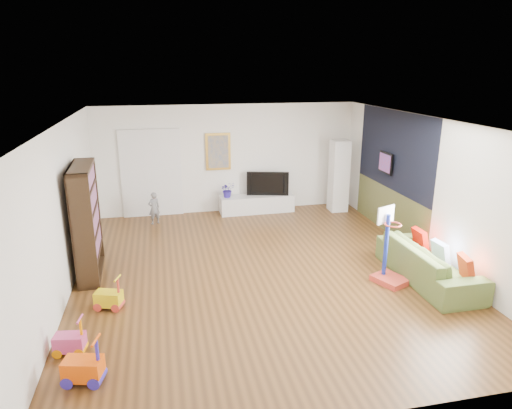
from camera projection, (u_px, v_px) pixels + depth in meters
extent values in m
cube|color=brown|center=(261.00, 271.00, 8.32)|extent=(6.50, 7.50, 0.00)
cube|color=white|center=(261.00, 122.00, 7.54)|extent=(6.50, 7.50, 0.00)
cube|color=white|center=(228.00, 159.00, 11.44)|extent=(6.50, 0.00, 2.70)
cube|color=silver|center=(346.00, 307.00, 4.42)|extent=(6.50, 0.00, 2.70)
cube|color=silver|center=(63.00, 212.00, 7.28)|extent=(0.00, 7.50, 2.70)
cube|color=silver|center=(429.00, 190.00, 8.58)|extent=(0.00, 7.50, 2.70)
cube|color=black|center=(394.00, 151.00, 9.74)|extent=(0.01, 3.20, 1.70)
cube|color=brown|center=(389.00, 211.00, 10.14)|extent=(0.01, 3.20, 1.00)
cube|color=white|center=(151.00, 174.00, 11.11)|extent=(1.45, 0.06, 2.10)
cube|color=gold|center=(218.00, 152.00, 11.29)|extent=(0.62, 0.06, 0.92)
cube|color=#7F3F8C|center=(386.00, 163.00, 10.00)|extent=(0.04, 0.56, 0.46)
cube|color=silver|center=(257.00, 204.00, 11.61)|extent=(1.89, 0.52, 0.44)
cube|color=white|center=(339.00, 176.00, 11.56)|extent=(0.43, 0.43, 1.82)
cube|color=#302012|center=(86.00, 221.00, 7.94)|extent=(0.41, 1.37, 1.99)
imported|color=#596E32|center=(428.00, 263.00, 7.89)|extent=(0.87, 2.22, 0.65)
cube|color=#D33E2F|center=(393.00, 247.00, 7.69)|extent=(0.65, 0.70, 1.34)
cube|color=yellow|center=(108.00, 293.00, 6.97)|extent=(0.45, 0.35, 0.53)
cube|color=#F65307|center=(82.00, 361.00, 5.31)|extent=(0.49, 0.37, 0.59)
cube|color=#CA3D7A|center=(69.00, 336.00, 5.87)|extent=(0.41, 0.29, 0.51)
imported|color=slate|center=(154.00, 208.00, 10.70)|extent=(0.33, 0.29, 0.77)
imported|color=black|center=(268.00, 183.00, 11.58)|extent=(1.06, 0.39, 0.61)
imported|color=#2E1D93|center=(228.00, 190.00, 11.36)|extent=(0.42, 0.38, 0.39)
cube|color=#AC2C0F|center=(466.00, 268.00, 7.26)|extent=(0.19, 0.41, 0.39)
cube|color=white|center=(441.00, 252.00, 7.86)|extent=(0.12, 0.38, 0.38)
cube|color=#A80E03|center=(420.00, 239.00, 8.45)|extent=(0.10, 0.38, 0.38)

